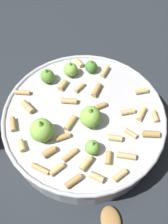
% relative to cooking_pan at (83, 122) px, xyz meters
% --- Properties ---
extents(ground_plane, '(2.40, 2.40, 0.00)m').
position_rel_cooking_pan_xyz_m(ground_plane, '(-0.00, 0.00, -0.04)').
color(ground_plane, '#23282D').
extents(cooking_pan, '(0.33, 0.33, 0.12)m').
position_rel_cooking_pan_xyz_m(cooking_pan, '(0.00, 0.00, 0.00)').
color(cooking_pan, '#B7B7BC').
rests_on(cooking_pan, ground).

